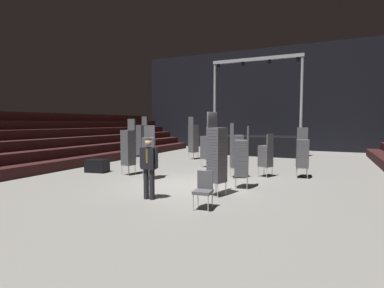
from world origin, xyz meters
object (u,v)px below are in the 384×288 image
(chair_stack_mid_left, at_px, (207,147))
(equipment_road_case, at_px, (97,166))
(loose_chair_near_man, at_px, (204,188))
(chair_stack_rear_centre, at_px, (217,154))
(chair_stack_front_left, at_px, (193,138))
(chair_stack_mid_centre, at_px, (242,157))
(chair_stack_rear_left, at_px, (142,139))
(chair_stack_front_right, at_px, (302,153))
(chair_stack_rear_right, at_px, (236,151))
(chair_stack_mid_right, at_px, (128,147))
(chair_stack_aisle_right, at_px, (149,152))
(stage_riser, at_px, (259,144))
(chair_stack_aisle_left, at_px, (266,155))
(man_with_tie, at_px, (149,164))

(chair_stack_mid_left, distance_m, equipment_road_case, 5.09)
(equipment_road_case, bearing_deg, loose_chair_near_man, -25.95)
(chair_stack_rear_centre, relative_size, loose_chair_near_man, 2.62)
(chair_stack_front_left, xyz_separation_m, chair_stack_rear_centre, (4.21, -7.54, 0.00))
(chair_stack_mid_left, distance_m, chair_stack_mid_centre, 4.64)
(chair_stack_rear_left, bearing_deg, chair_stack_front_left, -112.00)
(chair_stack_front_right, relative_size, chair_stack_rear_left, 0.79)
(chair_stack_rear_right, bearing_deg, chair_stack_mid_left, -164.57)
(chair_stack_mid_right, bearing_deg, chair_stack_aisle_right, 172.92)
(chair_stack_front_right, relative_size, chair_stack_aisle_right, 0.96)
(chair_stack_front_left, height_order, chair_stack_aisle_right, chair_stack_front_left)
(chair_stack_rear_centre, bearing_deg, stage_riser, -154.05)
(chair_stack_mid_right, relative_size, loose_chair_near_man, 2.44)
(stage_riser, height_order, chair_stack_rear_right, stage_riser)
(chair_stack_mid_right, height_order, chair_stack_aisle_left, chair_stack_mid_right)
(chair_stack_front_right, distance_m, chair_stack_aisle_left, 1.38)
(chair_stack_aisle_left, relative_size, chair_stack_aisle_right, 0.83)
(chair_stack_mid_right, distance_m, chair_stack_rear_centre, 4.82)
(stage_riser, distance_m, chair_stack_mid_right, 10.53)
(chair_stack_rear_right, distance_m, chair_stack_aisle_left, 1.23)
(stage_riser, bearing_deg, chair_stack_aisle_right, -100.53)
(stage_riser, bearing_deg, chair_stack_front_right, -66.58)
(chair_stack_mid_centre, xyz_separation_m, chair_stack_rear_left, (-6.57, 3.85, 0.21))
(chair_stack_front_right, bearing_deg, chair_stack_mid_right, 9.28)
(stage_riser, bearing_deg, chair_stack_rear_right, -83.38)
(chair_stack_rear_centre, bearing_deg, chair_stack_front_left, -131.14)
(chair_stack_aisle_left, bearing_deg, equipment_road_case, 129.62)
(chair_stack_rear_left, bearing_deg, chair_stack_rear_right, 176.83)
(chair_stack_front_left, distance_m, equipment_road_case, 6.24)
(stage_riser, xyz_separation_m, chair_stack_mid_centre, (1.70, -10.47, 0.31))
(chair_stack_front_left, bearing_deg, chair_stack_rear_centre, -38.33)
(chair_stack_front_right, relative_size, loose_chair_near_man, 2.08)
(loose_chair_near_man, bearing_deg, chair_stack_mid_centre, -101.09)
(stage_riser, xyz_separation_m, chair_stack_front_right, (3.36, -7.76, 0.27))
(chair_stack_mid_centre, distance_m, equipment_road_case, 6.59)
(chair_stack_aisle_left, distance_m, loose_chair_near_man, 5.08)
(stage_riser, height_order, chair_stack_aisle_right, stage_riser)
(equipment_road_case, bearing_deg, chair_stack_rear_centre, -15.29)
(chair_stack_mid_right, bearing_deg, chair_stack_front_right, -150.24)
(chair_stack_mid_left, bearing_deg, chair_stack_aisle_right, -171.30)
(chair_stack_mid_right, relative_size, chair_stack_mid_centre, 1.12)
(chair_stack_aisle_left, bearing_deg, chair_stack_rear_right, 147.71)
(loose_chair_near_man, bearing_deg, chair_stack_front_right, -115.33)
(chair_stack_mid_centre, distance_m, loose_chair_near_man, 2.72)
(chair_stack_mid_left, height_order, loose_chair_near_man, chair_stack_mid_left)
(chair_stack_front_right, bearing_deg, chair_stack_rear_right, 13.92)
(chair_stack_aisle_left, distance_m, chair_stack_aisle_right, 4.60)
(stage_riser, height_order, chair_stack_aisle_left, stage_riser)
(man_with_tie, xyz_separation_m, chair_stack_rear_centre, (1.59, 1.19, 0.25))
(chair_stack_rear_left, xyz_separation_m, chair_stack_aisle_right, (2.93, -3.80, -0.21))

